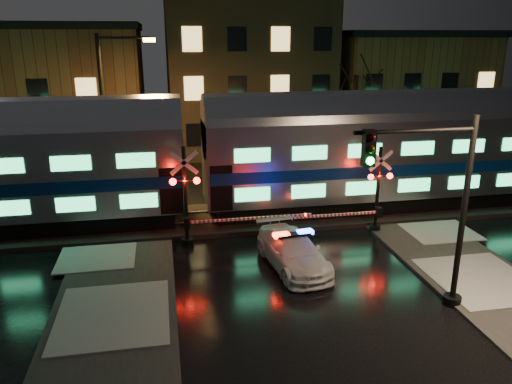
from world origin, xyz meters
TOP-DOWN VIEW (x-y plane):
  - ground at (0.00, 0.00)m, footprint 120.00×120.00m
  - ballast at (0.00, 5.00)m, footprint 90.00×4.20m
  - sidewalk_left at (-6.50, -6.00)m, footprint 4.00×20.00m
  - building_left at (-13.00, 22.00)m, footprint 14.00×10.00m
  - building_mid at (2.00, 22.50)m, footprint 12.00×11.00m
  - building_right at (15.00, 22.00)m, footprint 12.00×10.00m
  - train at (-3.31, 5.00)m, footprint 51.00×3.12m
  - police_car at (0.07, -0.46)m, footprint 2.41×4.73m
  - crossing_signal_right at (4.36, 2.30)m, footprint 5.61×0.65m
  - crossing_signal_left at (-3.50, 2.31)m, footprint 6.12×0.67m
  - traffic_light at (3.59, -4.27)m, footprint 4.13×0.72m
  - streetlight at (-7.25, 9.00)m, footprint 2.92×0.31m

SIDE VIEW (x-z plane):
  - ground at x=0.00m, z-range 0.00..0.00m
  - sidewalk_left at x=-6.50m, z-range 0.00..0.12m
  - ballast at x=0.00m, z-range 0.00..0.24m
  - police_car at x=0.07m, z-range -0.07..1.40m
  - crossing_signal_right at x=4.36m, z-range -0.35..3.63m
  - crossing_signal_left at x=-3.50m, z-range -0.37..3.97m
  - train at x=-3.31m, z-range 0.42..6.35m
  - traffic_light at x=3.59m, z-range 0.20..6.59m
  - building_right at x=15.00m, z-range 0.00..8.50m
  - building_left at x=-13.00m, z-range 0.00..9.00m
  - streetlight at x=-7.25m, z-range 0.67..9.41m
  - building_mid at x=2.00m, z-range 0.00..11.50m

